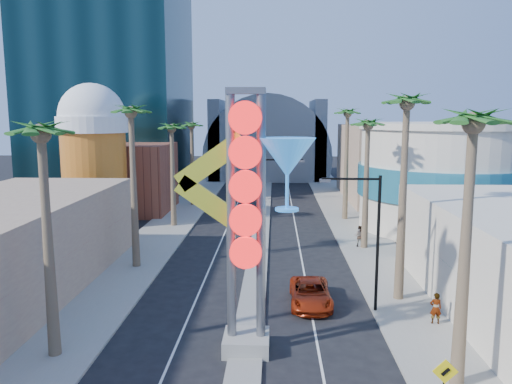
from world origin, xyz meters
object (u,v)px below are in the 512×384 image
object	(u,v)px
neon_sign	(263,203)
pedestrian_b	(359,236)
pedestrian_a	(436,308)
red_pickup	(310,293)

from	to	relation	value
neon_sign	pedestrian_b	world-z (taller)	neon_sign
neon_sign	pedestrian_b	bearing A→B (deg)	67.97
pedestrian_a	red_pickup	bearing A→B (deg)	-19.97
red_pickup	pedestrian_b	bearing A→B (deg)	68.99
neon_sign	pedestrian_b	xyz separation A→B (m)	(7.80, 19.27, -6.25)
red_pickup	neon_sign	bearing A→B (deg)	-113.74
red_pickup	pedestrian_b	distance (m)	14.12
neon_sign	red_pickup	bearing A→B (deg)	66.12
red_pickup	pedestrian_a	size ratio (longest dim) A/B	3.01
red_pickup	pedestrian_a	world-z (taller)	pedestrian_a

